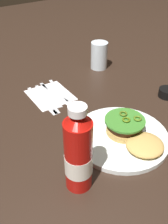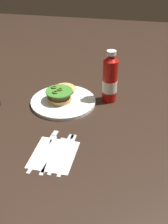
{
  "view_description": "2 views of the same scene",
  "coord_description": "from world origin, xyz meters",
  "views": [
    {
      "loc": [
        0.52,
        -0.43,
        0.5
      ],
      "look_at": [
        0.06,
        -0.1,
        0.08
      ],
      "focal_mm": 40.83,
      "sensor_mm": 36.0,
      "label": 1
    },
    {
      "loc": [
        -0.82,
        -0.31,
        0.61
      ],
      "look_at": [
        0.01,
        -0.14,
        0.05
      ],
      "focal_mm": 43.55,
      "sensor_mm": 36.0,
      "label": 2
    }
  ],
  "objects": [
    {
      "name": "napkin",
      "position": [
        -0.19,
        -0.08,
        0.0
      ],
      "size": [
        0.16,
        0.14,
        0.0
      ],
      "primitive_type": "cube",
      "rotation": [
        0.0,
        0.0,
        -0.02
      ],
      "color": "white",
      "rests_on": "ground_plane"
    },
    {
      "name": "table_knife",
      "position": [
        -0.16,
        -0.1,
        0.0
      ],
      "size": [
        0.21,
        0.04,
        0.0
      ],
      "color": "silver",
      "rests_on": "napkin"
    },
    {
      "name": "spoon_utensil",
      "position": [
        -0.16,
        -0.06,
        0.0
      ],
      "size": [
        0.2,
        0.04,
        0.0
      ],
      "color": "silver",
      "rests_on": "napkin"
    },
    {
      "name": "dinner_plate",
      "position": [
        0.13,
        -0.03,
        0.01
      ],
      "size": [
        0.27,
        0.27,
        0.01
      ],
      "primitive_type": "cylinder",
      "color": "white",
      "rests_on": "ground_plane"
    },
    {
      "name": "burger_sandwich",
      "position": [
        0.16,
        -0.01,
        0.03
      ],
      "size": [
        0.19,
        0.11,
        0.05
      ],
      "color": "tan",
      "rests_on": "dinner_plate"
    },
    {
      "name": "ground_plane",
      "position": [
        0.0,
        0.0,
        0.0
      ],
      "size": [
        3.0,
        3.0,
        0.0
      ],
      "primitive_type": "plane",
      "color": "black"
    },
    {
      "name": "steak_knife",
      "position": [
        -0.16,
        -0.04,
        0.0
      ],
      "size": [
        0.22,
        0.04,
        0.0
      ],
      "color": "silver",
      "rests_on": "napkin"
    },
    {
      "name": "butter_knife",
      "position": [
        -0.16,
        -0.12,
        0.0
      ],
      "size": [
        0.21,
        0.02,
        0.0
      ],
      "color": "silver",
      "rests_on": "napkin"
    },
    {
      "name": "ketchup_bottle",
      "position": [
        0.2,
        -0.21,
        0.1
      ],
      "size": [
        0.06,
        0.06,
        0.22
      ],
      "color": "#B3100B",
      "rests_on": "ground_plane"
    },
    {
      "name": "fork_utensil",
      "position": [
        -0.17,
        -0.08,
        0.0
      ],
      "size": [
        0.17,
        0.04,
        0.0
      ],
      "color": "silver",
      "rests_on": "napkin"
    }
  ]
}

